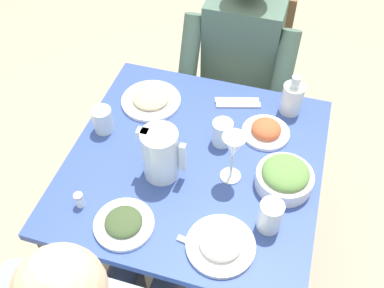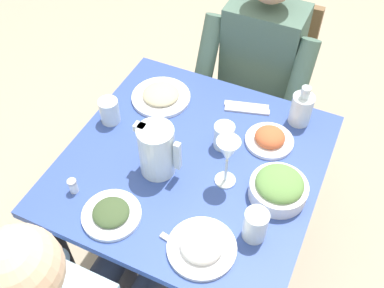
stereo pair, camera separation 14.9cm
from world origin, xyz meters
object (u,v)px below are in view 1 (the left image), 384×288
object	(u,v)px
diner_far	(236,77)
water_glass_near_left	(222,133)
plate_rice_curry	(266,130)
plate_dolmas	(124,223)
salad_bowl	(285,177)
plate_yoghurt	(221,243)
water_glass_center	(103,120)
plate_beans	(151,99)
water_glass_by_pitcher	(270,216)
dining_table	(194,183)
chair_far	(243,74)
water_pitcher	(161,154)
wine_glass	(233,149)
salt_shaker	(79,200)
oil_carafe	(292,100)

from	to	relation	value
diner_far	water_glass_near_left	size ratio (longest dim) A/B	12.49
plate_rice_curry	plate_dolmas	bearing A→B (deg)	-124.75
diner_far	salad_bowl	size ratio (longest dim) A/B	6.31
diner_far	plate_yoghurt	bearing A→B (deg)	-80.66
plate_yoghurt	water_glass_center	xyz separation A→B (m)	(-0.52, 0.34, 0.03)
plate_dolmas	plate_rice_curry	bearing A→B (deg)	55.25
plate_beans	water_glass_by_pitcher	distance (m)	0.68
dining_table	chair_far	size ratio (longest dim) A/B	0.97
chair_far	water_pitcher	size ratio (longest dim) A/B	4.64
water_glass_near_left	water_glass_by_pitcher	bearing A→B (deg)	-53.48
diner_far	plate_beans	bearing A→B (deg)	-127.83
salad_bowl	plate_dolmas	distance (m)	0.53
water_pitcher	wine_glass	distance (m)	0.23
dining_table	salt_shaker	size ratio (longest dim) A/B	15.92
dining_table	plate_yoghurt	bearing A→B (deg)	-60.62
diner_far	wine_glass	bearing A→B (deg)	-79.60
water_glass_by_pitcher	water_glass_center	bearing A→B (deg)	160.10
chair_far	salad_bowl	size ratio (longest dim) A/B	4.73
oil_carafe	salt_shaker	xyz separation A→B (m)	(-0.57, -0.61, -0.03)
water_pitcher	plate_beans	distance (m)	0.36
dining_table	water_glass_center	bearing A→B (deg)	172.28
plate_beans	water_glass_by_pitcher	size ratio (longest dim) A/B	2.08
plate_yoghurt	water_glass_near_left	world-z (taller)	water_glass_near_left
diner_far	water_glass_by_pitcher	size ratio (longest dim) A/B	10.68
plate_rice_curry	wine_glass	distance (m)	0.27
water_pitcher	wine_glass	world-z (taller)	wine_glass
water_pitcher	water_glass_by_pitcher	xyz separation A→B (m)	(0.38, -0.10, -0.04)
dining_table	diner_far	bearing A→B (deg)	87.70
chair_far	salad_bowl	xyz separation A→B (m)	(0.28, -0.79, 0.27)
chair_far	salt_shaker	bearing A→B (deg)	-106.75
plate_beans	plate_dolmas	world-z (taller)	plate_beans
salt_shaker	plate_beans	bearing A→B (deg)	84.13
dining_table	plate_dolmas	world-z (taller)	plate_dolmas
plate_yoghurt	salt_shaker	size ratio (longest dim) A/B	3.83
plate_yoghurt	salt_shaker	world-z (taller)	same
chair_far	plate_dolmas	world-z (taller)	chair_far
diner_far	plate_dolmas	xyz separation A→B (m)	(-0.16, -0.88, 0.10)
diner_far	water_pitcher	world-z (taller)	diner_far
plate_dolmas	salt_shaker	bearing A→B (deg)	169.05
water_glass_center	oil_carafe	bearing A→B (deg)	24.47
water_glass_center	water_glass_near_left	bearing A→B (deg)	8.29
salad_bowl	plate_dolmas	bearing A→B (deg)	-146.53
plate_beans	oil_carafe	size ratio (longest dim) A/B	1.39
water_pitcher	water_glass_near_left	world-z (taller)	water_pitcher
salad_bowl	chair_far	bearing A→B (deg)	109.73
water_glass_center	dining_table	bearing A→B (deg)	-7.72
dining_table	plate_beans	bearing A→B (deg)	136.28
plate_yoghurt	water_glass_center	distance (m)	0.63
oil_carafe	diner_far	bearing A→B (deg)	137.23
plate_beans	water_glass_center	bearing A→B (deg)	-122.01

